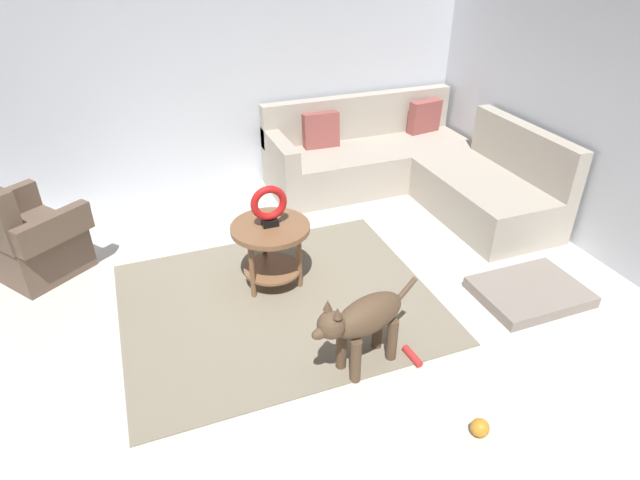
% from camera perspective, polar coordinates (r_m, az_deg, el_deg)
% --- Properties ---
extents(ground_plane, '(6.00, 6.00, 0.10)m').
position_cam_1_polar(ground_plane, '(3.57, -3.41, -14.36)').
color(ground_plane, silver).
extents(wall_back, '(6.00, 0.12, 2.70)m').
position_cam_1_polar(wall_back, '(5.51, -13.90, 18.33)').
color(wall_back, silver).
rests_on(wall_back, ground_plane).
extents(area_rug, '(2.30, 1.90, 0.01)m').
position_cam_1_polar(area_rug, '(4.07, -4.48, -6.67)').
color(area_rug, gray).
rests_on(area_rug, ground_plane).
extents(sectional_couch, '(2.20, 2.25, 0.88)m').
position_cam_1_polar(sectional_couch, '(5.63, 9.55, 7.65)').
color(sectional_couch, '#B2A899').
rests_on(sectional_couch, ground_plane).
extents(armchair, '(0.96, 1.00, 0.88)m').
position_cam_1_polar(armchair, '(4.80, -28.88, 0.05)').
color(armchair, brown).
rests_on(armchair, ground_plane).
extents(side_table, '(0.60, 0.60, 0.54)m').
position_cam_1_polar(side_table, '(4.04, -5.30, 0.05)').
color(side_table, brown).
rests_on(side_table, ground_plane).
extents(torus_sculpture, '(0.28, 0.08, 0.33)m').
position_cam_1_polar(torus_sculpture, '(3.90, -5.51, 3.75)').
color(torus_sculpture, black).
rests_on(torus_sculpture, side_table).
extents(dog_bed_mat, '(0.80, 0.60, 0.09)m').
position_cam_1_polar(dog_bed_mat, '(4.40, 21.61, -5.21)').
color(dog_bed_mat, gray).
rests_on(dog_bed_mat, ground_plane).
extents(dog, '(0.83, 0.36, 0.63)m').
position_cam_1_polar(dog, '(3.32, 4.68, -8.64)').
color(dog, brown).
rests_on(dog, ground_plane).
extents(dog_toy_ball, '(0.11, 0.11, 0.11)m').
position_cam_1_polar(dog_toy_ball, '(3.29, 16.81, -18.75)').
color(dog_toy_ball, orange).
rests_on(dog_toy_ball, ground_plane).
extents(dog_toy_rope, '(0.06, 0.18, 0.05)m').
position_cam_1_polar(dog_toy_rope, '(3.64, 9.89, -12.19)').
color(dog_toy_rope, red).
rests_on(dog_toy_rope, ground_plane).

